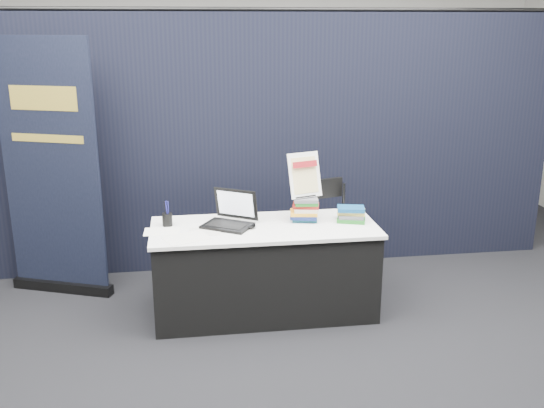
{
  "coord_description": "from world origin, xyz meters",
  "views": [
    {
      "loc": [
        -0.6,
        -3.99,
        2.3
      ],
      "look_at": [
        0.06,
        0.55,
        0.93
      ],
      "focal_mm": 40.0,
      "sensor_mm": 36.0,
      "label": 1
    }
  ],
  "objects": [
    {
      "name": "brochure_right",
      "position": [
        -0.62,
        0.35,
        0.75
      ],
      "size": [
        0.39,
        0.34,
        0.0
      ],
      "primitive_type": "cube",
      "rotation": [
        0.0,
        0.0,
        0.42
      ],
      "color": "white",
      "rests_on": "display_table"
    },
    {
      "name": "book_stack_tall",
      "position": [
        0.35,
        0.64,
        0.85
      ],
      "size": [
        0.23,
        0.19,
        0.19
      ],
      "rotation": [
        0.0,
        0.0,
        -0.2
      ],
      "color": "#164A56",
      "rests_on": "display_table"
    },
    {
      "name": "drape_partition",
      "position": [
        0.0,
        1.6,
        1.2
      ],
      "size": [
        6.0,
        0.08,
        2.4
      ],
      "primitive_type": "cube",
      "color": "black",
      "rests_on": "floor"
    },
    {
      "name": "info_sign",
      "position": [
        0.35,
        0.67,
        1.12
      ],
      "size": [
        0.29,
        0.18,
        0.37
      ],
      "rotation": [
        0.0,
        0.0,
        0.3
      ],
      "color": "black",
      "rests_on": "book_stack_tall"
    },
    {
      "name": "brochure_mid",
      "position": [
        -0.48,
        0.48,
        0.75
      ],
      "size": [
        0.28,
        0.21,
        0.0
      ],
      "primitive_type": "cube",
      "rotation": [
        0.0,
        0.0,
        -0.13
      ],
      "color": "silver",
      "rests_on": "display_table"
    },
    {
      "name": "laptop",
      "position": [
        -0.29,
        0.61,
        0.81
      ],
      "size": [
        0.45,
        0.46,
        0.28
      ],
      "rotation": [
        0.0,
        0.0,
        -0.55
      ],
      "color": "black",
      "rests_on": "display_table"
    },
    {
      "name": "mouse",
      "position": [
        -0.11,
        0.52,
        0.77
      ],
      "size": [
        0.1,
        0.12,
        0.03
      ],
      "primitive_type": "ellipsoid",
      "rotation": [
        0.0,
        0.0,
        -0.36
      ],
      "color": "black",
      "rests_on": "display_table"
    },
    {
      "name": "pullup_banner",
      "position": [
        -1.73,
        1.22,
        0.98
      ],
      "size": [
        0.91,
        0.43,
        2.21
      ],
      "rotation": [
        0.0,
        0.0,
        -0.37
      ],
      "color": "black",
      "rests_on": "floor"
    },
    {
      "name": "stacking_chair",
      "position": [
        0.55,
        0.82,
        0.56
      ],
      "size": [
        0.56,
        0.57,
        1.0
      ],
      "rotation": [
        0.0,
        0.0,
        0.27
      ],
      "color": "black",
      "rests_on": "floor"
    },
    {
      "name": "wall_back",
      "position": [
        0.0,
        4.0,
        1.75
      ],
      "size": [
        8.0,
        0.02,
        3.5
      ],
      "primitive_type": "cube",
      "color": "#B5B2AB",
      "rests_on": "floor"
    },
    {
      "name": "book_stack_short",
      "position": [
        0.72,
        0.57,
        0.81
      ],
      "size": [
        0.25,
        0.22,
        0.12
      ],
      "rotation": [
        0.0,
        0.0,
        -0.3
      ],
      "color": "#1C6C1F",
      "rests_on": "display_table"
    },
    {
      "name": "floor",
      "position": [
        0.0,
        0.0,
        0.0
      ],
      "size": [
        8.0,
        8.0,
        0.0
      ],
      "primitive_type": "plane",
      "color": "black",
      "rests_on": "ground"
    },
    {
      "name": "display_table",
      "position": [
        0.0,
        0.55,
        0.38
      ],
      "size": [
        1.8,
        0.75,
        0.75
      ],
      "color": "black",
      "rests_on": "floor"
    },
    {
      "name": "brochure_left",
      "position": [
        -0.81,
        0.53,
        0.75
      ],
      "size": [
        0.28,
        0.2,
        0.0
      ],
      "primitive_type": "cube",
      "rotation": [
        0.0,
        0.0,
        -0.03
      ],
      "color": "white",
      "rests_on": "display_table"
    },
    {
      "name": "pen_cup",
      "position": [
        -0.76,
        0.67,
        0.8
      ],
      "size": [
        0.1,
        0.1,
        0.1
      ],
      "primitive_type": "cylinder",
      "rotation": [
        0.0,
        0.0,
        0.26
      ],
      "color": "black",
      "rests_on": "display_table"
    }
  ]
}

